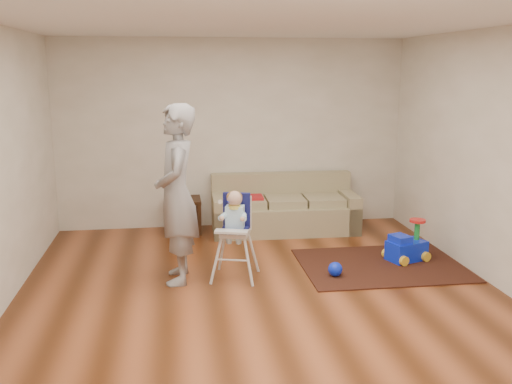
{
  "coord_description": "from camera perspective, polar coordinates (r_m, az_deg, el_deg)",
  "views": [
    {
      "loc": [
        -0.85,
        -5.41,
        2.28
      ],
      "look_at": [
        0.0,
        0.4,
        1.0
      ],
      "focal_mm": 40.0,
      "sensor_mm": 36.0,
      "label": 1
    }
  ],
  "objects": [
    {
      "name": "room_envelope",
      "position": [
        6.01,
        -0.17,
        8.43
      ],
      "size": [
        5.04,
        5.52,
        2.72
      ],
      "color": "beige",
      "rests_on": "ground"
    },
    {
      "name": "area_rug",
      "position": [
        6.93,
        12.39,
        -7.15
      ],
      "size": [
        1.88,
        1.42,
        0.01
      ],
      "primitive_type": "cube",
      "rotation": [
        0.0,
        0.0,
        -0.01
      ],
      "color": "black",
      "rests_on": "ground"
    },
    {
      "name": "ground",
      "position": [
        5.94,
        0.57,
        -10.3
      ],
      "size": [
        5.5,
        5.5,
        0.0
      ],
      "primitive_type": "plane",
      "color": "#4B230E",
      "rests_on": "ground"
    },
    {
      "name": "sofa",
      "position": [
        8.09,
        2.86,
        -1.21
      ],
      "size": [
        2.06,
        0.89,
        0.79
      ],
      "rotation": [
        0.0,
        0.0,
        -0.03
      ],
      "color": "gray",
      "rests_on": "ground"
    },
    {
      "name": "ride_on_toy",
      "position": [
        7.09,
        14.86,
        -4.68
      ],
      "size": [
        0.53,
        0.45,
        0.49
      ],
      "primitive_type": null,
      "rotation": [
        0.0,
        0.0,
        0.33
      ],
      "color": "#0E29F2",
      "rests_on": "area_rug"
    },
    {
      "name": "toy_ball",
      "position": [
        6.44,
        7.93,
        -7.65
      ],
      "size": [
        0.16,
        0.16,
        0.16
      ],
      "primitive_type": "sphere",
      "color": "#0E29F2",
      "rests_on": "area_rug"
    },
    {
      "name": "adult",
      "position": [
        6.12,
        -7.94,
        -0.26
      ],
      "size": [
        0.47,
        0.71,
        1.93
      ],
      "primitive_type": "imported",
      "rotation": [
        0.0,
        0.0,
        -1.58
      ],
      "color": "gray",
      "rests_on": "ground"
    },
    {
      "name": "high_chair",
      "position": [
        6.26,
        -2.13,
        -4.45
      ],
      "size": [
        0.57,
        0.57,
        1.0
      ],
      "rotation": [
        0.0,
        0.0,
        -0.28
      ],
      "color": "silver",
      "rests_on": "ground"
    },
    {
      "name": "side_table",
      "position": [
        8.13,
        -7.24,
        -2.33
      ],
      "size": [
        0.48,
        0.48,
        0.48
      ],
      "primitive_type": null,
      "color": "black",
      "rests_on": "ground"
    }
  ]
}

